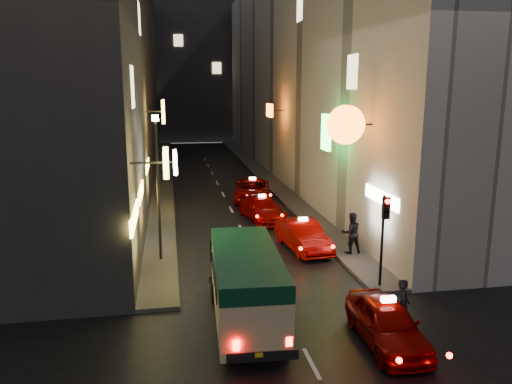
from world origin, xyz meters
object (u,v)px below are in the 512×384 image
pedestrian_crossing (403,302)px  traffic_light (385,221)px  minibus (246,279)px  lamp_post (158,178)px  taxi_near (387,319)px

pedestrian_crossing → traffic_light: 3.66m
minibus → pedestrian_crossing: size_ratio=2.97×
minibus → lamp_post: bearing=113.5°
pedestrian_crossing → taxi_near: bearing=145.5°
taxi_near → traffic_light: (1.50, 3.79, 1.91)m
minibus → taxi_near: (3.92, -1.93, -0.78)m
minibus → taxi_near: minibus is taller
lamp_post → taxi_near: bearing=-51.2°
traffic_light → minibus: bearing=-161.0°
pedestrian_crossing → lamp_post: size_ratio=0.31×
minibus → traffic_light: size_ratio=1.66×
pedestrian_crossing → traffic_light: bearing=4.8°
minibus → pedestrian_crossing: 4.93m
minibus → taxi_near: bearing=-26.2°
traffic_light → taxi_near: bearing=-111.6°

